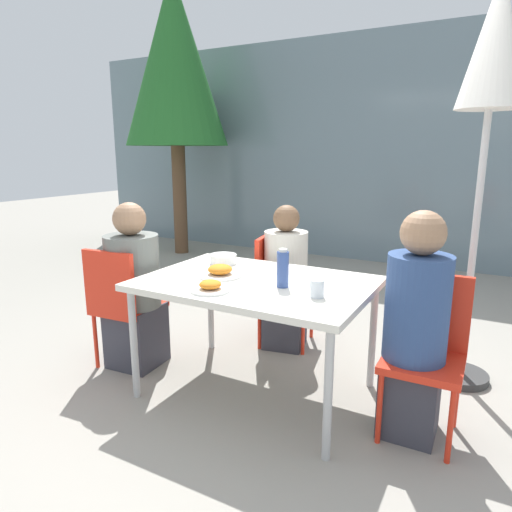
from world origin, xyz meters
TOP-DOWN VIEW (x-y plane):
  - ground_plane at (0.00, 0.00)m, footprint 24.00×24.00m
  - building_facade at (0.00, 3.96)m, footprint 10.00×0.20m
  - dining_table at (0.00, 0.00)m, footprint 1.36×0.95m
  - chair_left at (-0.97, -0.15)m, footprint 0.43×0.43m
  - person_left at (-0.93, -0.07)m, footprint 0.37×0.37m
  - chair_right at (0.98, 0.09)m, footprint 0.41×0.41m
  - person_right at (0.93, 0.01)m, footprint 0.32×0.32m
  - chair_far at (-0.23, 0.76)m, footprint 0.47×0.47m
  - person_far at (-0.14, 0.72)m, footprint 0.34×0.34m
  - closed_umbrella at (1.12, 0.79)m, footprint 0.39×0.39m
  - plate_0 at (-0.12, -0.31)m, footprint 0.22×0.22m
  - plate_1 at (-0.24, -0.03)m, footprint 0.28×0.28m
  - bottle at (0.20, -0.05)m, footprint 0.07×0.07m
  - drinking_cup at (0.44, -0.13)m, footprint 0.08×0.08m
  - salad_bowl at (-0.40, 0.26)m, footprint 0.19×0.19m
  - tree_behind_left at (-2.94, 3.05)m, footprint 1.44×1.44m

SIDE VIEW (x-z plane):
  - ground_plane at x=0.00m, z-range 0.00..0.00m
  - chair_left at x=-0.97m, z-range 0.07..0.93m
  - chair_right at x=0.98m, z-range 0.07..0.93m
  - chair_far at x=-0.23m, z-range 0.07..0.93m
  - person_far at x=-0.14m, z-range -0.03..1.07m
  - person_left at x=-0.93m, z-range -0.04..1.12m
  - person_right at x=0.93m, z-range -0.02..1.19m
  - dining_table at x=0.00m, z-range 0.31..1.05m
  - plate_0 at x=-0.12m, z-range 0.72..0.79m
  - plate_1 at x=-0.24m, z-range 0.72..0.80m
  - salad_bowl at x=-0.40m, z-range 0.73..0.80m
  - drinking_cup at x=0.44m, z-range 0.73..0.83m
  - bottle at x=0.20m, z-range 0.73..0.95m
  - building_facade at x=0.00m, z-range 0.00..3.00m
  - closed_umbrella at x=1.12m, z-range 0.72..3.21m
  - tree_behind_left at x=-2.94m, z-range 0.76..4.63m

